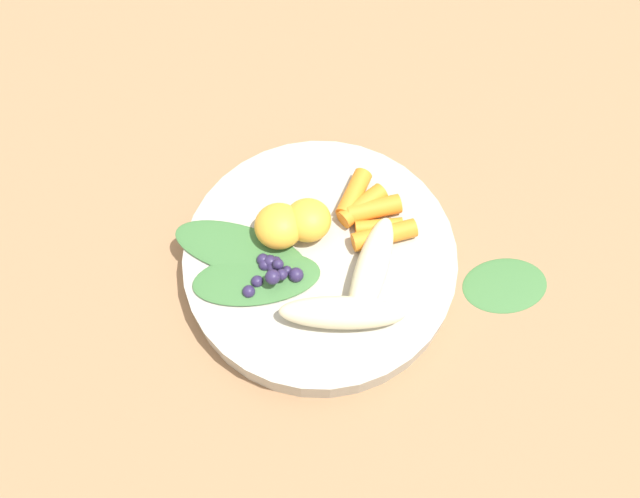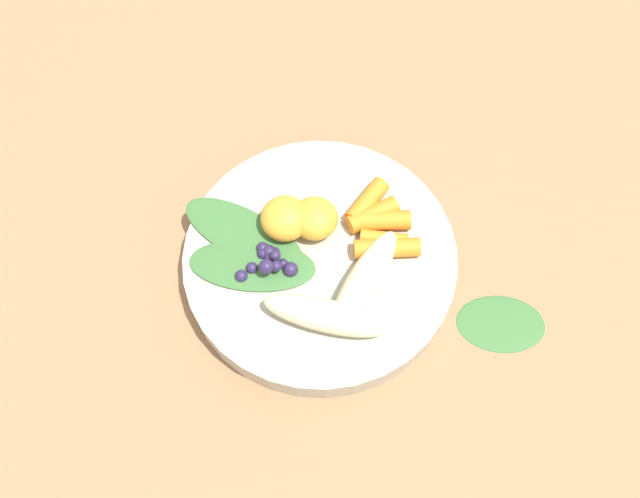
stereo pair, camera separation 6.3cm
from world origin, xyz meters
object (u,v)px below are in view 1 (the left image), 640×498
at_px(banana_peeled_left, 371,270).
at_px(kale_leaf_stray, 505,284).
at_px(orange_segment_near, 279,226).
at_px(bowl, 320,261).
at_px(banana_peeled_right, 342,313).

distance_m(banana_peeled_left, kale_leaf_stray, 0.14).
bearing_deg(orange_segment_near, banana_peeled_left, -76.33).
bearing_deg(kale_leaf_stray, banana_peeled_left, 171.51).
distance_m(bowl, kale_leaf_stray, 0.19).
relative_size(banana_peeled_left, kale_leaf_stray, 1.34).
xyz_separation_m(banana_peeled_left, kale_leaf_stray, (0.09, -0.10, -0.04)).
bearing_deg(bowl, orange_segment_near, 103.24).
bearing_deg(kale_leaf_stray, orange_segment_near, 159.37).
distance_m(bowl, banana_peeled_left, 0.06).
bearing_deg(bowl, banana_peeled_right, -122.24).
bearing_deg(kale_leaf_stray, bowl, 163.50).
xyz_separation_m(banana_peeled_left, orange_segment_near, (-0.02, 0.10, 0.00)).
distance_m(banana_peeled_right, orange_segment_near, 0.11).
xyz_separation_m(bowl, kale_leaf_stray, (0.11, -0.15, -0.01)).
height_order(bowl, kale_leaf_stray, bowl).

